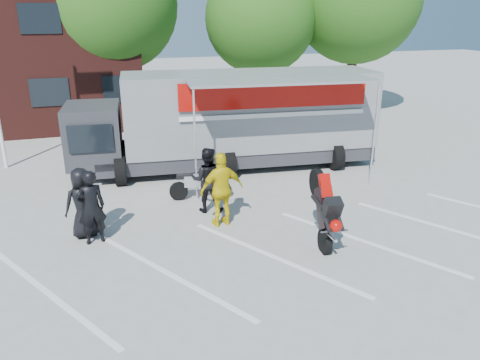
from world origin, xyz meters
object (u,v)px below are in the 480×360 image
tree_mid (261,19)px  stunt_bike_rider (315,240)px  spectator_leather_a (83,203)px  spectator_leather_c (207,180)px  transporter_truck (237,167)px  tree_left (111,5)px  parked_motorcycle (201,199)px  spectator_leather_b (91,207)px  spectator_hivis (222,189)px

tree_mid → stunt_bike_rider: size_ratio=3.84×
spectator_leather_a → spectator_leather_c: 3.32m
transporter_truck → stunt_bike_rider: (0.10, -6.07, 0.00)m
tree_left → parked_motorcycle: 12.45m
tree_left → transporter_truck: tree_left is taller
tree_left → parked_motorcycle: (1.43, -11.05, -5.57)m
tree_left → spectator_leather_b: size_ratio=4.72×
transporter_truck → stunt_bike_rider: bearing=-83.6°
tree_mid → spectator_leather_b: tree_mid is taller
spectator_leather_b → spectator_leather_a: bearing=-76.7°
transporter_truck → spectator_hivis: size_ratio=5.35×
spectator_leather_b → tree_left: bearing=-108.7°
tree_mid → spectator_hivis: (-5.44, -11.98, -3.96)m
stunt_bike_rider → spectator_leather_a: (-5.32, 1.97, 0.88)m
transporter_truck → parked_motorcycle: (-1.94, -2.58, 0.00)m
spectator_hivis → tree_left: bearing=-88.6°
tree_left → spectator_leather_a: 13.54m
spectator_leather_a → stunt_bike_rider: bearing=145.3°
parked_motorcycle → stunt_bike_rider: 4.04m
tree_mid → spectator_leather_b: (-8.65, -11.99, -4.03)m
tree_mid → stunt_bike_rider: (-3.52, -13.54, -4.94)m
tree_left → spectator_leather_c: (1.42, -11.98, -4.65)m
tree_left → spectator_leather_a: bearing=-98.4°
parked_motorcycle → spectator_leather_a: bearing=124.5°
tree_left → spectator_hivis: size_ratio=4.39×
tree_mid → transporter_truck: bearing=-115.8°
tree_mid → parked_motorcycle: size_ratio=4.12×
transporter_truck → spectator_leather_a: size_ratio=5.95×
transporter_truck → spectator_leather_a: (-5.22, -4.10, 0.88)m
stunt_bike_rider → spectator_leather_b: 5.44m
parked_motorcycle → spectator_hivis: size_ratio=0.95×
tree_mid → parked_motorcycle: bearing=-119.0°
transporter_truck → spectator_hivis: bearing=-106.5°
spectator_leather_b → spectator_leather_c: size_ratio=1.00×
spectator_leather_b → parked_motorcycle: bearing=-159.3°
stunt_bike_rider → spectator_leather_b: size_ratio=1.09×
spectator_leather_c → spectator_hivis: (0.13, -1.00, 0.07)m
tree_left → parked_motorcycle: size_ratio=4.64×
tree_left → spectator_leather_b: 13.89m
parked_motorcycle → spectator_leather_b: spectator_leather_b is taller
tree_left → stunt_bike_rider: tree_left is taller
parked_motorcycle → tree_left: bearing=17.0°
spectator_leather_c → spectator_leather_a: bearing=29.5°
spectator_leather_b → spectator_hivis: (3.21, 0.01, 0.07)m
spectator_leather_a → spectator_leather_c: spectator_leather_c is taller
tree_left → transporter_truck: 10.69m
parked_motorcycle → spectator_hivis: (0.12, -1.93, 0.98)m
tree_mid → spectator_leather_a: 15.12m
spectator_leather_a → tree_left: bearing=-112.8°
spectator_leather_b → stunt_bike_rider: bearing=151.7°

